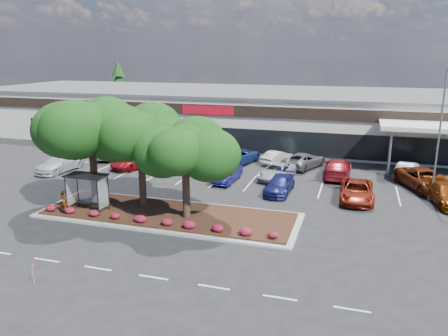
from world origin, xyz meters
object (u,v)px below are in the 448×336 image
(survey_stake, at_px, (33,272))
(car_0, at_px, (60,163))
(car_1, at_px, (134,161))
(light_pole, at_px, (440,144))

(survey_stake, relative_size, car_0, 0.21)
(car_1, bearing_deg, car_0, -129.62)
(light_pole, relative_size, survey_stake, 8.87)
(car_0, bearing_deg, light_pole, 7.07)
(light_pole, bearing_deg, car_1, 175.93)
(light_pole, xyz_separation_m, survey_stake, (-20.36, -19.66, -3.65))
(light_pole, xyz_separation_m, car_0, (-32.72, -1.32, -3.59))
(light_pole, height_order, car_1, light_pole)
(survey_stake, xyz_separation_m, car_1, (-6.21, 21.55, -0.01))
(light_pole, height_order, car_0, light_pole)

